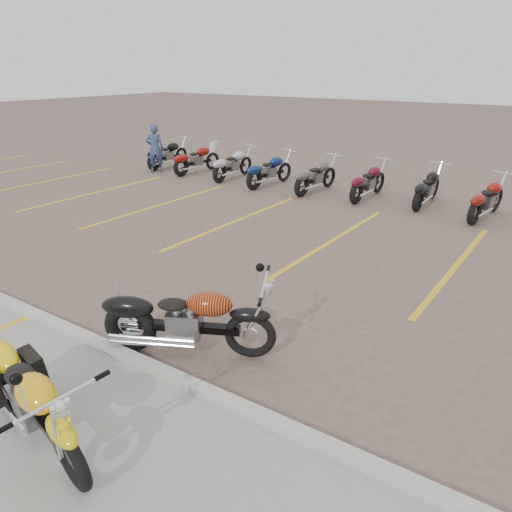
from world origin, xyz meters
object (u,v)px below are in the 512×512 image
at_px(flame_cruiser, 185,322).
at_px(bollard, 213,156).
at_px(yellow_cruiser, 37,399).
at_px(person_a, 155,148).

bearing_deg(flame_cruiser, bollard, 100.94).
distance_m(yellow_cruiser, flame_cruiser, 2.12).
bearing_deg(bollard, flame_cruiser, -52.55).
height_order(person_a, bollard, person_a).
height_order(yellow_cruiser, person_a, person_a).
distance_m(yellow_cruiser, bollard, 14.62).
xyz_separation_m(yellow_cruiser, flame_cruiser, (0.13, 2.11, 0.00)).
distance_m(flame_cruiser, person_a, 12.76).
distance_m(yellow_cruiser, person_a, 14.20).
bearing_deg(yellow_cruiser, person_a, 143.56).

